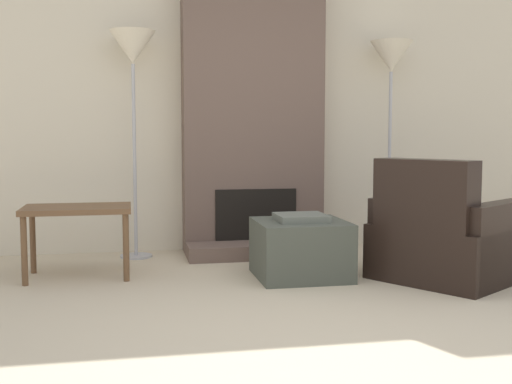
% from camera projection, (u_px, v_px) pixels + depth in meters
% --- Properties ---
extents(ground_plane, '(24.00, 24.00, 0.00)m').
position_uv_depth(ground_plane, '(348.00, 339.00, 3.33)').
color(ground_plane, beige).
extents(wall_back, '(7.11, 0.06, 2.60)m').
position_uv_depth(wall_back, '(249.00, 108.00, 5.93)').
color(wall_back, beige).
rests_on(wall_back, ground_plane).
extents(fireplace, '(1.26, 0.68, 2.60)m').
position_uv_depth(fireplace, '(253.00, 116.00, 5.74)').
color(fireplace, brown).
rests_on(fireplace, ground_plane).
extents(ottoman, '(0.66, 0.64, 0.47)m').
position_uv_depth(ottoman, '(301.00, 248.00, 4.75)').
color(ottoman, '#474C42').
rests_on(ottoman, ground_plane).
extents(armchair, '(1.30, 1.27, 0.89)m').
position_uv_depth(armchair, '(446.00, 242.00, 4.68)').
color(armchair, black).
rests_on(armchair, ground_plane).
extents(side_table, '(0.78, 0.49, 0.53)m').
position_uv_depth(side_table, '(77.00, 216.00, 4.73)').
color(side_table, brown).
rests_on(side_table, ground_plane).
extents(floor_lamp_left, '(0.39, 0.39, 1.93)m').
position_uv_depth(floor_lamp_left, '(133.00, 58.00, 5.39)').
color(floor_lamp_left, '#ADADB2').
rests_on(floor_lamp_left, ground_plane).
extents(floor_lamp_right, '(0.39, 0.39, 1.90)m').
position_uv_depth(floor_lamp_right, '(391.00, 66.00, 5.84)').
color(floor_lamp_right, '#ADADB2').
rests_on(floor_lamp_right, ground_plane).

